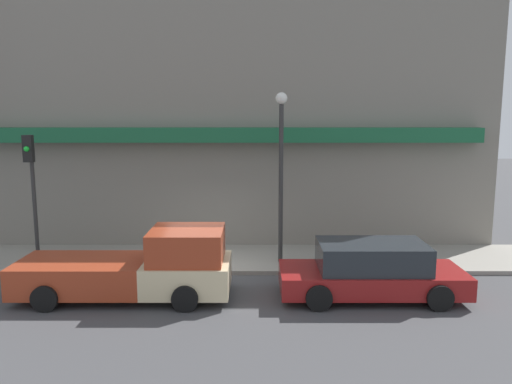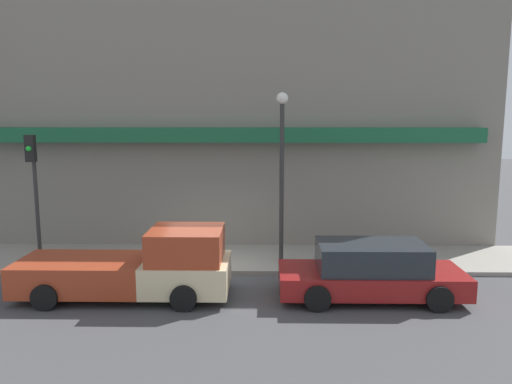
{
  "view_description": "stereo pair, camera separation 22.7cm",
  "coord_description": "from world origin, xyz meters",
  "px_view_note": "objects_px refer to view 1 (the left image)",
  "views": [
    {
      "loc": [
        1.44,
        -14.32,
        4.75
      ],
      "look_at": [
        1.41,
        1.23,
        2.33
      ],
      "focal_mm": 35.0,
      "sensor_mm": 36.0,
      "label": 1
    },
    {
      "loc": [
        1.67,
        -14.32,
        4.75
      ],
      "look_at": [
        1.41,
        1.23,
        2.33
      ],
      "focal_mm": 35.0,
      "sensor_mm": 36.0,
      "label": 2
    }
  ],
  "objects_px": {
    "parked_car": "(372,271)",
    "street_lamp": "(282,157)",
    "fire_hydrant": "(347,253)",
    "pickup_truck": "(140,268)",
    "traffic_light": "(33,178)"
  },
  "relations": [
    {
      "from": "pickup_truck",
      "to": "street_lamp",
      "type": "bearing_deg",
      "value": 33.98
    },
    {
      "from": "pickup_truck",
      "to": "traffic_light",
      "type": "xyz_separation_m",
      "value": [
        -3.69,
        2.29,
        2.09
      ]
    },
    {
      "from": "parked_car",
      "to": "fire_hydrant",
      "type": "height_order",
      "value": "parked_car"
    },
    {
      "from": "parked_car",
      "to": "street_lamp",
      "type": "distance_m",
      "value": 4.51
    },
    {
      "from": "parked_car",
      "to": "street_lamp",
      "type": "height_order",
      "value": "street_lamp"
    },
    {
      "from": "parked_car",
      "to": "fire_hydrant",
      "type": "relative_size",
      "value": 8.19
    },
    {
      "from": "parked_car",
      "to": "traffic_light",
      "type": "xyz_separation_m",
      "value": [
        -9.75,
        2.29,
        2.17
      ]
    },
    {
      "from": "street_lamp",
      "to": "traffic_light",
      "type": "bearing_deg",
      "value": -176.22
    },
    {
      "from": "street_lamp",
      "to": "fire_hydrant",
      "type": "bearing_deg",
      "value": -1.72
    },
    {
      "from": "parked_car",
      "to": "street_lamp",
      "type": "relative_size",
      "value": 0.9
    },
    {
      "from": "fire_hydrant",
      "to": "street_lamp",
      "type": "distance_m",
      "value": 3.68
    },
    {
      "from": "pickup_truck",
      "to": "fire_hydrant",
      "type": "height_order",
      "value": "pickup_truck"
    },
    {
      "from": "fire_hydrant",
      "to": "traffic_light",
      "type": "xyz_separation_m",
      "value": [
        -9.6,
        -0.43,
        2.46
      ]
    },
    {
      "from": "parked_car",
      "to": "street_lamp",
      "type": "xyz_separation_m",
      "value": [
        -2.24,
        2.79,
        2.75
      ]
    },
    {
      "from": "pickup_truck",
      "to": "street_lamp",
      "type": "height_order",
      "value": "street_lamp"
    }
  ]
}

